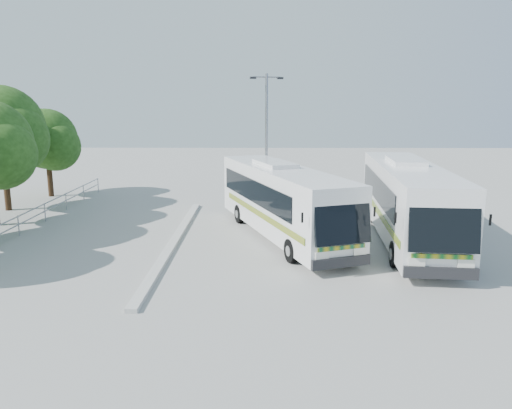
{
  "coord_description": "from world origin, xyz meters",
  "views": [
    {
      "loc": [
        1.66,
        -20.2,
        6.36
      ],
      "look_at": [
        1.45,
        2.65,
        1.64
      ],
      "focal_mm": 35.0,
      "sensor_mm": 36.0,
      "label": 1
    }
  ],
  "objects_px": {
    "coach_adjacent": "(408,200)",
    "lamppost": "(266,137)",
    "tree_far_e": "(48,139)",
    "coach_main": "(282,200)",
    "tree_far_d": "(2,129)"
  },
  "relations": [
    {
      "from": "coach_main",
      "to": "lamppost",
      "type": "height_order",
      "value": "lamppost"
    },
    {
      "from": "coach_adjacent",
      "to": "lamppost",
      "type": "distance_m",
      "value": 9.33
    },
    {
      "from": "tree_far_d",
      "to": "coach_adjacent",
      "type": "bearing_deg",
      "value": -16.42
    },
    {
      "from": "tree_far_e",
      "to": "coach_adjacent",
      "type": "xyz_separation_m",
      "value": [
        21.08,
        -10.91,
        -1.97
      ]
    },
    {
      "from": "tree_far_d",
      "to": "tree_far_e",
      "type": "distance_m",
      "value": 4.65
    },
    {
      "from": "tree_far_d",
      "to": "coach_adjacent",
      "type": "xyz_separation_m",
      "value": [
        21.76,
        -6.41,
        -2.9
      ]
    },
    {
      "from": "tree_far_e",
      "to": "coach_main",
      "type": "height_order",
      "value": "tree_far_e"
    },
    {
      "from": "coach_main",
      "to": "coach_adjacent",
      "type": "relative_size",
      "value": 0.94
    },
    {
      "from": "coach_adjacent",
      "to": "coach_main",
      "type": "bearing_deg",
      "value": 179.51
    },
    {
      "from": "tree_far_d",
      "to": "coach_adjacent",
      "type": "relative_size",
      "value": 0.57
    },
    {
      "from": "tree_far_d",
      "to": "lamppost",
      "type": "relative_size",
      "value": 0.93
    },
    {
      "from": "tree_far_e",
      "to": "coach_main",
      "type": "bearing_deg",
      "value": -34.0
    },
    {
      "from": "lamppost",
      "to": "tree_far_d",
      "type": "bearing_deg",
      "value": 165.18
    },
    {
      "from": "lamppost",
      "to": "coach_adjacent",
      "type": "bearing_deg",
      "value": -58.63
    },
    {
      "from": "tree_far_d",
      "to": "coach_adjacent",
      "type": "height_order",
      "value": "tree_far_d"
    }
  ]
}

